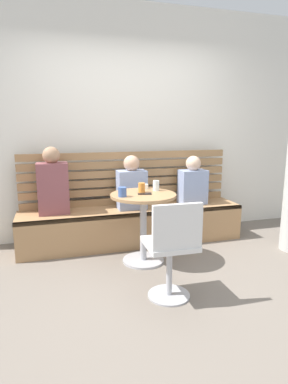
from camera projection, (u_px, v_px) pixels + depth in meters
name	position (u px, v px, depth m)	size (l,w,h in m)	color
ground	(167.00, 288.00, 2.89)	(8.00, 8.00, 0.00)	#70665B
back_wall	(124.00, 124.00, 4.13)	(5.20, 0.10, 2.90)	white
booth_bench	(133.00, 225.00, 3.97)	(2.70, 0.52, 0.44)	#A87C51
booth_backrest	(128.00, 178.00, 4.08)	(2.65, 0.04, 0.67)	#9A7249
cafe_table	(143.00, 215.00, 3.35)	(0.68, 0.68, 0.74)	#ADADB2
white_chair	(172.00, 247.00, 2.60)	(0.41, 0.41, 0.85)	#ADADB2
person_adult	(53.00, 184.00, 3.63)	(0.34, 0.22, 0.76)	brown
person_child_left	(132.00, 185.00, 3.85)	(0.34, 0.22, 0.64)	#8C9EC6
person_child_middle	(193.00, 183.00, 4.11)	(0.34, 0.22, 0.61)	#8C9EC6
cup_tumbler_orange	(142.00, 188.00, 3.37)	(0.07, 0.07, 0.10)	orange
cup_mug_blue	(122.00, 192.00, 3.16)	(0.08, 0.08, 0.10)	#3D5B9E
cup_espresso_small	(146.00, 187.00, 3.55)	(0.06, 0.06, 0.06)	silver
cup_water_clear	(156.00, 186.00, 3.46)	(0.07, 0.07, 0.11)	white
phone_on_table	(145.00, 194.00, 3.29)	(0.07, 0.14, 0.01)	black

